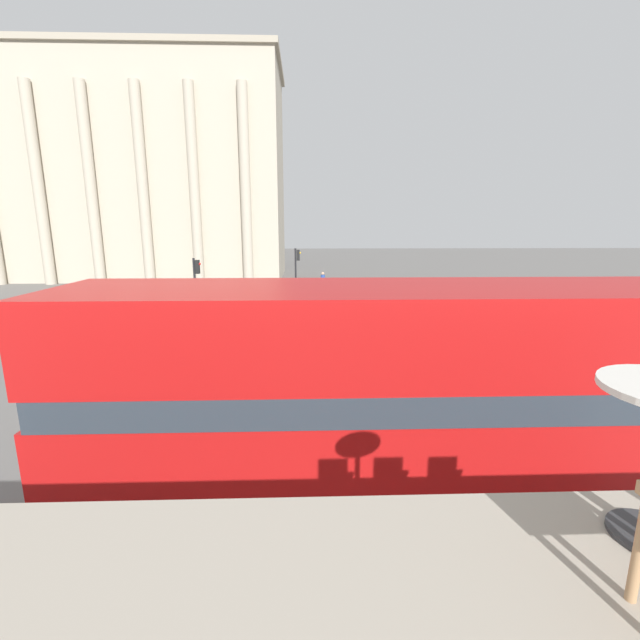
% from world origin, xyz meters
% --- Properties ---
extents(double_decker_bus, '(10.45, 2.65, 4.09)m').
position_xyz_m(double_decker_bus, '(1.20, 4.50, 2.28)').
color(double_decker_bus, black).
rests_on(double_decker_bus, ground_plane).
extents(plaza_building_left, '(27.94, 12.04, 20.14)m').
position_xyz_m(plaza_building_left, '(-16.26, 42.38, 10.07)').
color(plaza_building_left, '#B2A893').
rests_on(plaza_building_left, ground_plane).
extents(traffic_light_near, '(0.42, 0.24, 3.23)m').
position_xyz_m(traffic_light_near, '(-5.63, 11.78, 2.13)').
color(traffic_light_near, black).
rests_on(traffic_light_near, ground_plane).
extents(traffic_light_mid, '(0.42, 0.24, 3.43)m').
position_xyz_m(traffic_light_mid, '(-5.84, 20.20, 2.25)').
color(traffic_light_mid, black).
rests_on(traffic_light_mid, ground_plane).
extents(traffic_light_far, '(0.42, 0.24, 3.61)m').
position_xyz_m(traffic_light_far, '(-0.77, 26.49, 2.37)').
color(traffic_light_far, black).
rests_on(traffic_light_far, ground_plane).
extents(car_silver, '(4.20, 1.93, 1.35)m').
position_xyz_m(car_silver, '(-1.96, 15.87, 0.70)').
color(car_silver, black).
rests_on(car_silver, ground_plane).
extents(car_navy, '(4.20, 1.93, 1.35)m').
position_xyz_m(car_navy, '(2.85, 25.07, 0.70)').
color(car_navy, black).
rests_on(car_navy, ground_plane).
extents(pedestrian_red, '(0.32, 0.32, 1.69)m').
position_xyz_m(pedestrian_red, '(-1.15, 14.13, 0.97)').
color(pedestrian_red, '#282B33').
rests_on(pedestrian_red, ground_plane).
extents(pedestrian_olive, '(0.32, 0.32, 1.78)m').
position_xyz_m(pedestrian_olive, '(-1.65, 19.10, 1.03)').
color(pedestrian_olive, '#282B33').
rests_on(pedestrian_olive, ground_plane).
extents(pedestrian_blue, '(0.32, 0.32, 1.69)m').
position_xyz_m(pedestrian_blue, '(1.10, 29.90, 0.97)').
color(pedestrian_blue, '#282B33').
rests_on(pedestrian_blue, ground_plane).
extents(pedestrian_black, '(0.32, 0.32, 1.64)m').
position_xyz_m(pedestrian_black, '(-0.07, 17.44, 0.94)').
color(pedestrian_black, '#282B33').
rests_on(pedestrian_black, ground_plane).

